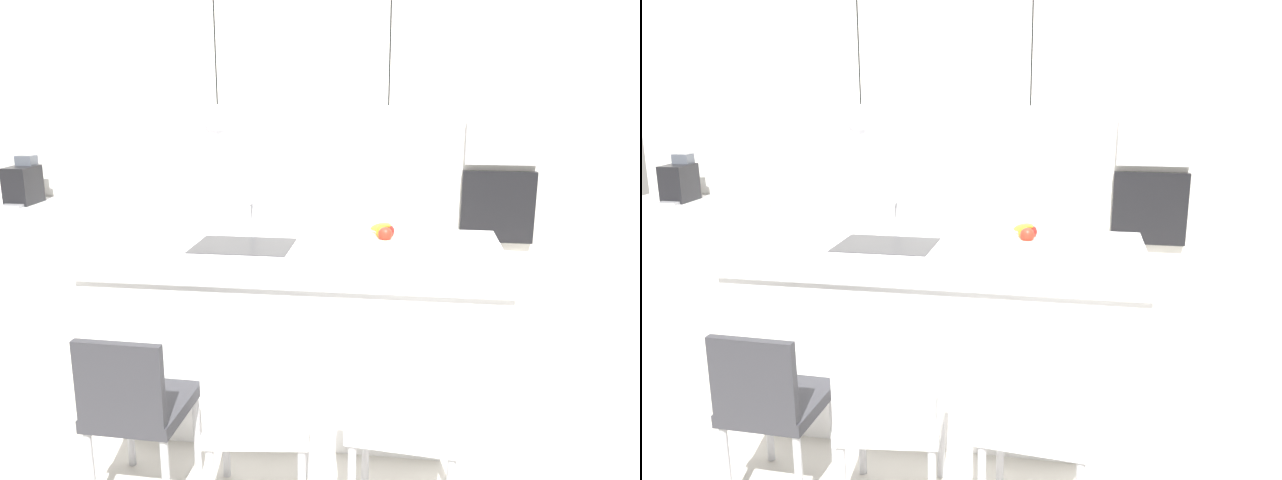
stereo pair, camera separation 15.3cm
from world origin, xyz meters
TOP-DOWN VIEW (x-y plane):
  - floor at (0.00, 0.00)m, footprint 6.60×6.60m
  - back_wall at (0.00, 1.65)m, footprint 6.00×0.10m
  - kitchen_island at (0.00, 0.00)m, footprint 2.25×1.13m
  - sink_basin at (-0.34, 0.00)m, footprint 0.56×0.40m
  - faucet at (-0.34, 0.21)m, footprint 0.02×0.17m
  - fruit_bowl at (0.45, 0.08)m, footprint 0.28×0.28m
  - side_counter at (-2.40, 1.28)m, footprint 1.10×0.60m
  - coffee_machine at (-2.48, 1.28)m, footprint 0.20×0.35m
  - microwave at (1.28, 1.58)m, footprint 0.54×0.08m
  - oven at (1.28, 1.58)m, footprint 0.56×0.08m
  - chair_near at (-0.58, -1.03)m, footprint 0.42×0.46m
  - chair_middle at (-0.03, -1.03)m, footprint 0.49×0.49m
  - chair_far at (0.60, -1.03)m, footprint 0.50×0.46m
  - pendant_light_left at (-0.46, 0.00)m, footprint 0.17×0.17m
  - pendant_light_right at (0.46, 0.00)m, footprint 0.17×0.17m

SIDE VIEW (x-z plane):
  - floor at x=0.00m, z-range 0.00..0.00m
  - side_counter at x=-2.40m, z-range 0.00..0.89m
  - kitchen_island at x=0.00m, z-range 0.00..0.95m
  - chair_middle at x=-0.03m, z-range 0.05..0.91m
  - chair_near at x=-0.58m, z-range 0.06..0.90m
  - chair_far at x=0.60m, z-range 0.07..0.95m
  - oven at x=1.28m, z-range 0.62..1.18m
  - sink_basin at x=-0.34m, z-range 0.94..0.95m
  - fruit_bowl at x=0.45m, z-range 0.92..1.08m
  - coffee_machine at x=-2.48m, z-range 0.86..1.24m
  - faucet at x=-0.34m, z-range 0.98..1.20m
  - back_wall at x=0.00m, z-range 0.00..2.60m
  - microwave at x=1.28m, z-range 1.23..1.57m
  - pendant_light_left at x=-0.46m, z-range 1.27..2.05m
  - pendant_light_right at x=0.46m, z-range 1.27..2.05m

